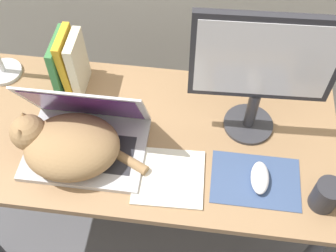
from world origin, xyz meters
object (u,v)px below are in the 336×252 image
object	(u,v)px
laptop	(86,136)
notepad	(169,177)
computer_mouse	(260,178)
external_monitor	(263,69)
book_row	(69,63)
mug	(327,195)
cat	(67,145)

from	to	relation	value
laptop	notepad	size ratio (longest dim) A/B	1.70
computer_mouse	notepad	xyz separation A→B (m)	(-0.27, -0.02, -0.02)
external_monitor	book_row	xyz separation A→B (m)	(-0.62, 0.10, -0.16)
external_monitor	mug	distance (m)	0.41
laptop	external_monitor	distance (m)	0.58
notepad	laptop	bearing A→B (deg)	162.18
book_row	cat	bearing A→B (deg)	-77.44
cat	mug	world-z (taller)	cat
notepad	mug	world-z (taller)	mug
laptop	book_row	world-z (taller)	laptop
computer_mouse	mug	xyz separation A→B (m)	(0.19, -0.05, 0.03)
external_monitor	notepad	distance (m)	0.43
laptop	computer_mouse	xyz separation A→B (m)	(0.55, -0.06, -0.03)
computer_mouse	book_row	bearing A→B (deg)	154.68
mug	cat	bearing A→B (deg)	175.53
laptop	notepad	xyz separation A→B (m)	(0.28, -0.09, -0.05)
laptop	computer_mouse	bearing A→B (deg)	-6.68
cat	computer_mouse	size ratio (longest dim) A/B	3.80
computer_mouse	mug	world-z (taller)	mug
laptop	external_monitor	size ratio (longest dim) A/B	0.82
book_row	notepad	bearing A→B (deg)	-41.14
notepad	cat	bearing A→B (deg)	173.89
laptop	mug	bearing A→B (deg)	-8.90
book_row	notepad	size ratio (longest dim) A/B	1.04
laptop	cat	xyz separation A→B (m)	(-0.04, -0.05, 0.02)
laptop	external_monitor	world-z (taller)	external_monitor
external_monitor	cat	bearing A→B (deg)	-160.40
laptop	computer_mouse	size ratio (longest dim) A/B	3.37
cat	external_monitor	size ratio (longest dim) A/B	0.92
cat	external_monitor	world-z (taller)	external_monitor
external_monitor	computer_mouse	world-z (taller)	external_monitor
cat	notepad	distance (m)	0.33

